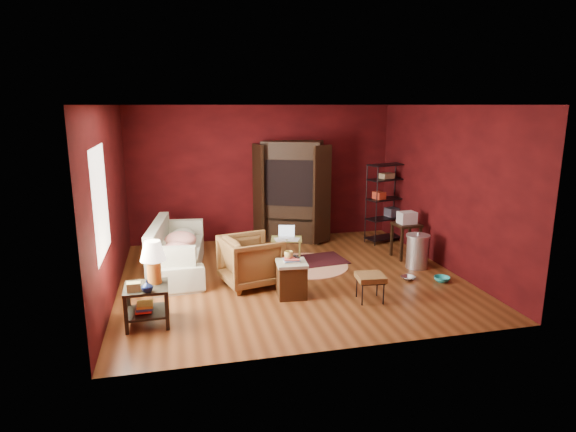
% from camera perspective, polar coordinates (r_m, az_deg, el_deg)
% --- Properties ---
extents(room, '(5.54, 5.04, 2.84)m').
position_cam_1_polar(room, '(7.68, 0.08, 2.56)').
color(room, brown).
rests_on(room, ground).
extents(sofa, '(0.69, 2.08, 0.80)m').
position_cam_1_polar(sofa, '(8.34, -13.32, -4.04)').
color(sofa, '#AAAD95').
rests_on(sofa, ground).
extents(armchair, '(0.96, 1.00, 0.87)m').
position_cam_1_polar(armchair, '(7.64, -4.42, -5.03)').
color(armchair, black).
rests_on(armchair, ground).
extents(pet_bowl_steel, '(0.23, 0.14, 0.23)m').
position_cam_1_polar(pet_bowl_steel, '(8.17, 14.07, -6.58)').
color(pet_bowl_steel, '#ABADB2').
rests_on(pet_bowl_steel, ground).
extents(pet_bowl_turquoise, '(0.27, 0.14, 0.26)m').
position_cam_1_polar(pet_bowl_turquoise, '(8.23, 17.81, -6.57)').
color(pet_bowl_turquoise, '#26B2B4').
rests_on(pet_bowl_turquoise, ground).
extents(vase, '(0.15, 0.16, 0.15)m').
position_cam_1_polar(vase, '(6.30, -16.35, -8.01)').
color(vase, '#0D1842').
rests_on(vase, side_table).
extents(mug, '(0.16, 0.14, 0.13)m').
position_cam_1_polar(mug, '(7.09, 0.08, -4.49)').
color(mug, '#D5C468').
rests_on(mug, hamper).
extents(side_table, '(0.56, 0.56, 1.09)m').
position_cam_1_polar(side_table, '(6.52, -16.05, -6.71)').
color(side_table, black).
rests_on(side_table, ground).
extents(sofa_cushions, '(0.99, 2.00, 0.80)m').
position_cam_1_polar(sofa_cushions, '(8.36, -13.32, -4.04)').
color(sofa_cushions, '#AAAD95').
rests_on(sofa_cushions, sofa).
extents(hamper, '(0.48, 0.48, 0.62)m').
position_cam_1_polar(hamper, '(7.21, 0.43, -7.42)').
color(hamper, '#462610').
rests_on(hamper, ground).
extents(footstool, '(0.43, 0.43, 0.40)m').
position_cam_1_polar(footstool, '(7.13, 9.74, -7.28)').
color(footstool, black).
rests_on(footstool, ground).
extents(rug_round, '(1.56, 1.56, 0.01)m').
position_cam_1_polar(rug_round, '(8.62, 2.27, -5.88)').
color(rug_round, white).
rests_on(rug_round, ground).
extents(rug_oriental, '(1.22, 0.88, 0.01)m').
position_cam_1_polar(rug_oriental, '(8.87, 3.10, -5.27)').
color(rug_oriental, '#431219').
rests_on(rug_oriental, ground).
extents(laptop_desk, '(0.62, 0.53, 0.68)m').
position_cam_1_polar(laptop_desk, '(8.64, -0.18, -2.97)').
color(laptop_desk, olive).
rests_on(laptop_desk, ground).
extents(tv_armoire, '(1.51, 1.23, 2.08)m').
position_cam_1_polar(tv_armoire, '(10.02, 0.48, 3.18)').
color(tv_armoire, black).
rests_on(tv_armoire, ground).
extents(wire_shelving, '(0.86, 0.56, 1.63)m').
position_cam_1_polar(wire_shelving, '(10.12, 11.55, 1.94)').
color(wire_shelving, black).
rests_on(wire_shelving, ground).
extents(small_stand, '(0.47, 0.47, 0.88)m').
position_cam_1_polar(small_stand, '(9.16, 13.88, -0.88)').
color(small_stand, black).
rests_on(small_stand, ground).
extents(trash_can, '(0.51, 0.51, 0.65)m').
position_cam_1_polar(trash_can, '(8.73, 15.07, -4.04)').
color(trash_can, silver).
rests_on(trash_can, ground).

